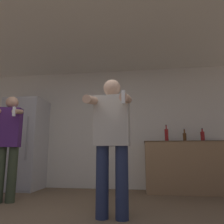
% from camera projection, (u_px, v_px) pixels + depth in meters
% --- Properties ---
extents(wall_back, '(7.00, 0.06, 2.55)m').
position_uv_depth(wall_back, '(104.00, 128.00, 4.77)').
color(wall_back, silver).
rests_on(wall_back, ground_plane).
extents(ceiling_slab, '(7.00, 3.19, 0.05)m').
position_uv_depth(ceiling_slab, '(91.00, 42.00, 3.68)').
color(ceiling_slab, silver).
rests_on(ceiling_slab, wall_back).
extents(refrigerator, '(0.75, 0.72, 1.85)m').
position_uv_depth(refrigerator, '(25.00, 143.00, 4.56)').
color(refrigerator, silver).
rests_on(refrigerator, ground_plane).
extents(counter, '(1.53, 0.59, 0.95)m').
position_uv_depth(counter, '(186.00, 167.00, 4.11)').
color(counter, '#997551').
rests_on(counter, ground_plane).
extents(bottle_red_label, '(0.06, 0.06, 0.25)m').
position_uv_depth(bottle_red_label, '(185.00, 136.00, 4.18)').
color(bottle_red_label, '#563314').
rests_on(bottle_red_label, counter).
extents(bottle_green_wine, '(0.07, 0.07, 0.25)m').
position_uv_depth(bottle_green_wine, '(203.00, 136.00, 4.14)').
color(bottle_green_wine, maroon).
rests_on(bottle_green_wine, counter).
extents(bottle_tall_gin, '(0.07, 0.07, 0.33)m').
position_uv_depth(bottle_tall_gin, '(167.00, 135.00, 4.23)').
color(bottle_tall_gin, maroon).
rests_on(bottle_tall_gin, counter).
extents(person_woman_foreground, '(0.51, 0.55, 1.62)m').
position_uv_depth(person_woman_foreground, '(112.00, 137.00, 2.58)').
color(person_woman_foreground, navy).
rests_on(person_woman_foreground, ground_plane).
extents(person_man_side, '(0.45, 0.52, 1.62)m').
position_uv_depth(person_man_side, '(9.00, 142.00, 3.39)').
color(person_man_side, '#38422D').
rests_on(person_man_side, ground_plane).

